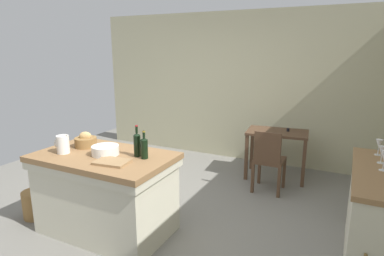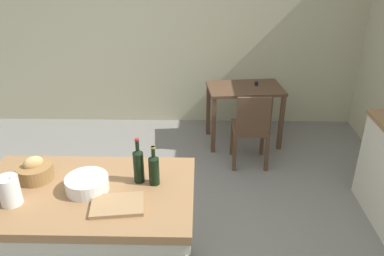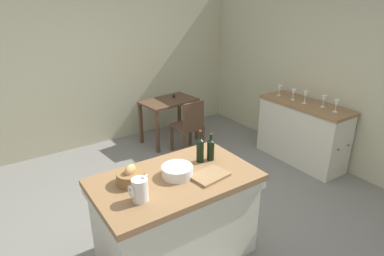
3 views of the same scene
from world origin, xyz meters
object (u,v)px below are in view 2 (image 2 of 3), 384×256
Objects in this scene: wine_bottle_amber at (139,165)px; wash_bowl at (87,184)px; wooden_chair at (251,128)px; bread_basket at (35,171)px; wine_bottle_dark at (154,169)px; island_table at (91,237)px; cutting_board at (117,205)px; writing_desk at (245,96)px; pitcher at (9,190)px.

wash_bowl is at bearing -161.33° from wine_bottle_amber.
wooden_chair is 2.01m from wine_bottle_amber.
bread_basket is (-1.70, -1.65, 0.46)m from wooden_chair.
wine_bottle_amber is at bearing 165.75° from wine_bottle_dark.
cutting_board reaches higher than island_table.
wine_bottle_amber is (0.72, -0.01, 0.07)m from bread_basket.
writing_desk is 2.95× the size of cutting_board.
wine_bottle_dark reaches higher than bread_basket.
writing_desk is at bearing 61.47° from wash_bowl.
wine_bottle_amber is at bearing 71.06° from cutting_board.
bread_basket is 0.83m from wine_bottle_dark.
pitcher is (-1.73, -2.53, 0.36)m from writing_desk.
cutting_board is at bearing -112.58° from writing_desk.
wooden_chair is at bearing 59.55° from wine_bottle_amber.
wash_bowl is at bearing 143.14° from cutting_board.
island_table is 1.52× the size of writing_desk.
wash_bowl is 0.41m from bread_basket.
wine_bottle_amber reaches higher than wash_bowl.
island_table is 0.45m from wash_bowl.
writing_desk is 4.08× the size of pitcher.
pitcher is 0.72× the size of wine_bottle_amber.
pitcher is (-1.75, -1.93, 0.50)m from wooden_chair.
pitcher is at bearing -160.89° from wine_bottle_amber.
wooden_chair is 2.66m from pitcher.
wooden_chair is 3.15× the size of wash_bowl.
bread_basket reaches higher than cutting_board.
wash_bowl is (0.44, 0.15, -0.05)m from pitcher.
writing_desk is at bearing 92.06° from wooden_chair.
bread_basket is (0.05, 0.28, -0.04)m from pitcher.
writing_desk is 3.08m from pitcher.
wine_bottle_amber is at bearing 17.99° from island_table.
island_table is 4.49× the size of cutting_board.
pitcher is 0.72× the size of cutting_board.
wooden_chair reaches higher than island_table.
wooden_chair is 1.98m from wine_bottle_dark.
wooden_chair reaches higher than writing_desk.
cutting_board is at bearing -36.86° from wash_bowl.
wine_bottle_dark is (0.87, 0.24, 0.02)m from pitcher.
bread_basket is (-0.39, 0.13, 0.01)m from wash_bowl.
pitcher is at bearing -164.72° from wine_bottle_dark.
bread_basket is 0.75× the size of cutting_board.
wine_bottle_amber reaches higher than wine_bottle_dark.
bread_basket is 0.74× the size of wine_bottle_amber.
writing_desk is 3.33× the size of wine_bottle_dark.
wine_bottle_amber reaches higher than writing_desk.
wash_bowl is 0.87× the size of cutting_board.
pitcher is at bearing 178.43° from cutting_board.
island_table is 0.65m from wine_bottle_amber.
island_table is at bearing -19.47° from bread_basket.
wash_bowl is at bearing -118.53° from writing_desk.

